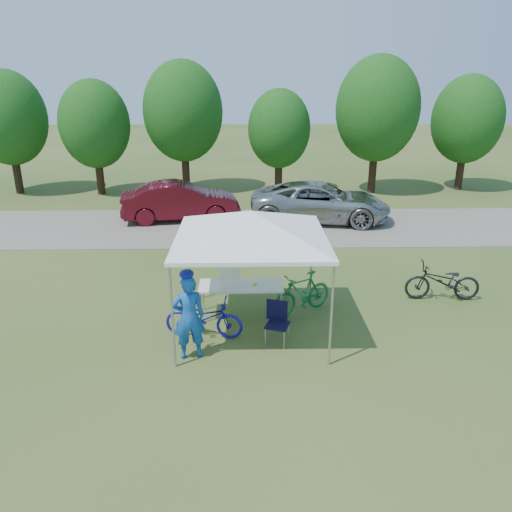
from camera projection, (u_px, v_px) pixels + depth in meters
The scene contains 14 objects.
ground at pixel (251, 329), 11.17m from camera, with size 100.00×100.00×0.00m, color #2D5119.
gravel_strip at pixel (249, 227), 18.68m from camera, with size 24.00×5.00×0.02m, color gray.
canopy at pixel (251, 214), 10.26m from camera, with size 4.53×4.53×3.00m.
treeline at pixel (241, 117), 23.16m from camera, with size 24.89×4.28×6.30m.
folding_table at pixel (241, 287), 11.52m from camera, with size 1.93×0.80×0.79m.
folding_chair at pixel (277, 318), 10.50m from camera, with size 0.58×0.60×0.89m.
cooler at pixel (230, 278), 11.44m from camera, with size 0.48×0.33×0.35m.
ice_cream_cup at pixel (255, 284), 11.45m from camera, with size 0.09×0.09×0.06m, color yellow.
cyclist at pixel (189, 317), 9.77m from camera, with size 0.64×0.42×1.76m, color blue.
bike_blue at pixel (204, 318), 10.71m from camera, with size 0.59×1.69×0.89m, color #1813A7.
bike_green at pixel (302, 293), 11.79m from camera, with size 0.47×1.66×1.00m, color #19723C.
bike_dark at pixel (443, 282), 12.47m from camera, with size 0.64×1.85×0.97m, color black.
minivan at pixel (320, 202), 19.22m from camera, with size 2.44×5.30×1.47m, color #A7A7A3.
sedan at pixel (181, 201), 19.34m from camera, with size 1.57×4.50×1.48m, color #510D17.
Camera 1 is at (-0.11, -9.94, 5.34)m, focal length 35.00 mm.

